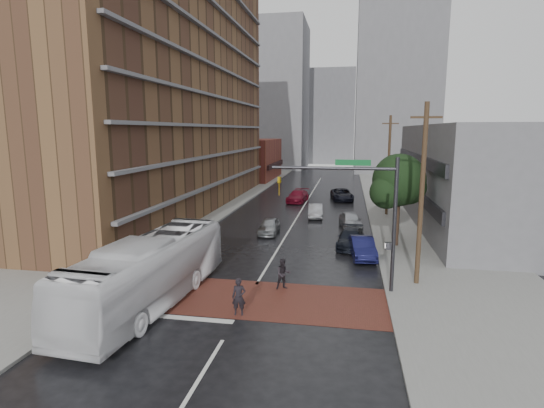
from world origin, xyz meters
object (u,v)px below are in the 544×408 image
(transit_bus, at_px, (150,271))
(pedestrian_a, at_px, (239,297))
(suv_travel, at_px, (342,195))
(car_travel_a, at_px, (269,226))
(car_travel_c, at_px, (298,196))
(car_parked_far, at_px, (351,220))
(pedestrian_b, at_px, (283,274))
(car_parked_near, at_px, (362,247))
(car_parked_mid, at_px, (351,238))
(car_travel_b, at_px, (315,211))

(transit_bus, xyz_separation_m, pedestrian_a, (4.62, -0.50, -0.80))
(transit_bus, xyz_separation_m, suv_travel, (8.76, 33.82, -0.96))
(car_travel_a, bearing_deg, car_travel_c, 86.92)
(transit_bus, bearing_deg, car_parked_far, 66.31)
(transit_bus, height_order, car_parked_far, transit_bus)
(pedestrian_b, bearing_deg, suv_travel, 62.34)
(car_travel_a, height_order, car_parked_far, car_parked_far)
(pedestrian_b, distance_m, suv_travel, 30.79)
(pedestrian_a, bearing_deg, car_travel_c, 83.90)
(car_travel_a, distance_m, car_parked_near, 9.28)
(pedestrian_b, xyz_separation_m, car_parked_mid, (3.62, 9.24, -0.19))
(car_travel_a, distance_m, car_travel_c, 16.32)
(pedestrian_a, distance_m, pedestrian_b, 3.96)
(car_parked_far, bearing_deg, transit_bus, -126.86)
(car_parked_far, bearing_deg, car_parked_mid, -99.23)
(transit_bus, distance_m, car_parked_mid, 15.82)
(car_parked_near, relative_size, car_parked_mid, 0.94)
(pedestrian_b, height_order, car_travel_c, pedestrian_b)
(transit_bus, xyz_separation_m, car_parked_mid, (9.78, 12.39, -1.03))
(car_travel_c, bearing_deg, car_parked_mid, -64.88)
(pedestrian_b, xyz_separation_m, car_parked_near, (4.39, 6.69, -0.14))
(pedestrian_a, relative_size, car_parked_far, 0.42)
(pedestrian_b, bearing_deg, car_travel_c, 72.44)
(suv_travel, bearing_deg, pedestrian_a, -105.13)
(car_travel_b, distance_m, suv_travel, 11.29)
(car_parked_mid, bearing_deg, car_parked_near, -68.62)
(transit_bus, height_order, suv_travel, transit_bus)
(transit_bus, height_order, car_travel_c, transit_bus)
(car_travel_b, bearing_deg, transit_bus, -110.33)
(car_travel_a, relative_size, car_travel_c, 0.78)
(car_travel_c, distance_m, suv_travel, 5.65)
(transit_bus, relative_size, car_parked_mid, 2.68)
(transit_bus, relative_size, pedestrian_b, 7.17)
(pedestrian_a, relative_size, suv_travel, 0.34)
(pedestrian_b, bearing_deg, car_parked_mid, 45.80)
(transit_bus, xyz_separation_m, car_parked_near, (10.54, 9.83, -0.99))
(car_parked_near, bearing_deg, car_parked_mid, 99.83)
(car_travel_b, relative_size, car_parked_mid, 0.88)
(transit_bus, relative_size, pedestrian_a, 6.83)
(pedestrian_b, xyz_separation_m, suv_travel, (2.61, 30.68, -0.11))
(car_travel_c, xyz_separation_m, car_parked_mid, (6.24, -19.28, -0.06))
(car_travel_c, relative_size, suv_travel, 0.94)
(car_travel_a, height_order, car_travel_c, car_travel_c)
(car_travel_c, bearing_deg, car_parked_near, -65.03)
(transit_bus, distance_m, car_travel_b, 23.69)
(pedestrian_b, relative_size, car_travel_c, 0.34)
(car_travel_b, relative_size, car_parked_near, 0.93)
(car_travel_c, distance_m, car_parked_mid, 20.27)
(car_parked_mid, bearing_deg, pedestrian_a, -107.06)
(pedestrian_a, distance_m, car_parked_near, 11.91)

